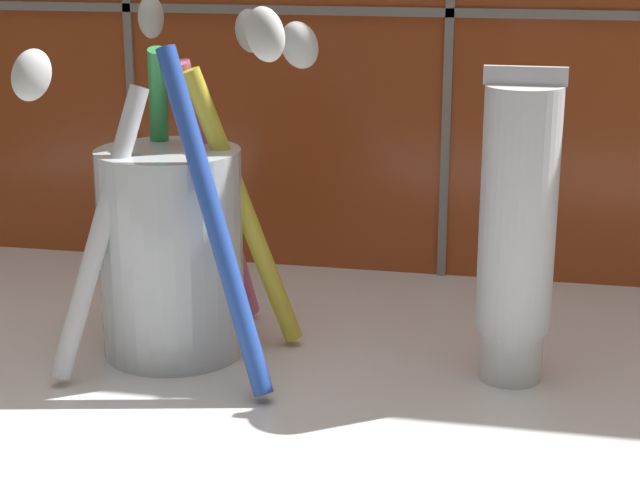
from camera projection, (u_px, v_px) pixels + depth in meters
sink_counter at (353, 434)px, 45.70cm from camera, size 75.58×39.90×2.00cm
toothbrush_cup at (175, 239)px, 50.50cm from camera, size 12.57×13.62×17.16cm
toothpaste_tube at (517, 230)px, 46.99cm from camera, size 3.53×3.37×14.20cm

